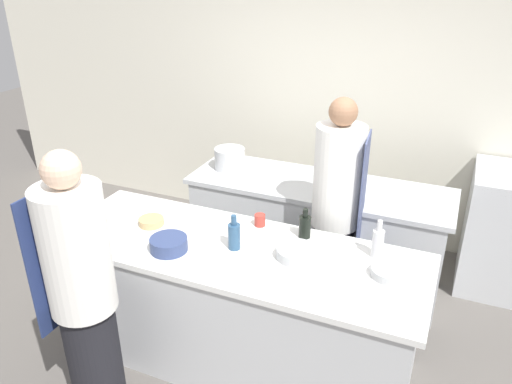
# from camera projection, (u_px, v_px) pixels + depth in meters

# --- Properties ---
(ground_plane) EXTENTS (16.00, 16.00, 0.00)m
(ground_plane) POSITION_uv_depth(u_px,v_px,m) (237.00, 355.00, 3.63)
(ground_plane) COLOR #605B56
(wall_back) EXTENTS (8.00, 0.06, 2.80)m
(wall_back) POSITION_uv_depth(u_px,v_px,m) (329.00, 97.00, 4.81)
(wall_back) COLOR silver
(wall_back) RESTS_ON ground_plane
(prep_counter) EXTENTS (2.49, 0.88, 0.91)m
(prep_counter) POSITION_uv_depth(u_px,v_px,m) (236.00, 304.00, 3.44)
(prep_counter) COLOR silver
(prep_counter) RESTS_ON ground_plane
(pass_counter) EXTENTS (2.20, 0.72, 0.91)m
(pass_counter) POSITION_uv_depth(u_px,v_px,m) (316.00, 231.00, 4.35)
(pass_counter) COLOR silver
(pass_counter) RESTS_ON ground_plane
(chef_at_prep_near) EXTENTS (0.39, 0.37, 1.76)m
(chef_at_prep_near) POSITION_uv_depth(u_px,v_px,m) (83.00, 296.00, 2.83)
(chef_at_prep_near) COLOR black
(chef_at_prep_near) RESTS_ON ground_plane
(chef_at_stove) EXTENTS (0.38, 0.37, 1.78)m
(chef_at_stove) POSITION_uv_depth(u_px,v_px,m) (336.00, 215.00, 3.70)
(chef_at_stove) COLOR black
(chef_at_stove) RESTS_ON ground_plane
(bottle_olive_oil) EXTENTS (0.07, 0.07, 0.26)m
(bottle_olive_oil) POSITION_uv_depth(u_px,v_px,m) (378.00, 242.00, 3.11)
(bottle_olive_oil) COLOR silver
(bottle_olive_oil) RESTS_ON prep_counter
(bottle_vinegar) EXTENTS (0.08, 0.08, 0.24)m
(bottle_vinegar) POSITION_uv_depth(u_px,v_px,m) (234.00, 235.00, 3.20)
(bottle_vinegar) COLOR #2D5175
(bottle_vinegar) RESTS_ON prep_counter
(bottle_wine) EXTENTS (0.08, 0.08, 0.21)m
(bottle_wine) POSITION_uv_depth(u_px,v_px,m) (305.00, 226.00, 3.34)
(bottle_wine) COLOR black
(bottle_wine) RESTS_ON prep_counter
(bowl_mixing_large) EXTENTS (0.24, 0.24, 0.09)m
(bowl_mixing_large) POSITION_uv_depth(u_px,v_px,m) (169.00, 244.00, 3.20)
(bowl_mixing_large) COLOR navy
(bowl_mixing_large) RESTS_ON prep_counter
(bowl_prep_small) EXTENTS (0.18, 0.18, 0.05)m
(bowl_prep_small) POSITION_uv_depth(u_px,v_px,m) (151.00, 222.00, 3.51)
(bowl_prep_small) COLOR tan
(bowl_prep_small) RESTS_ON prep_counter
(bowl_ceramic_blue) EXTENTS (0.25, 0.25, 0.07)m
(bowl_ceramic_blue) POSITION_uv_depth(u_px,v_px,m) (296.00, 253.00, 3.13)
(bowl_ceramic_blue) COLOR #B7BABC
(bowl_ceramic_blue) RESTS_ON prep_counter
(bowl_wooden_salad) EXTENTS (0.22, 0.22, 0.05)m
(bowl_wooden_salad) POSITION_uv_depth(u_px,v_px,m) (389.00, 272.00, 2.95)
(bowl_wooden_salad) COLOR #B7BABC
(bowl_wooden_salad) RESTS_ON prep_counter
(cup) EXTENTS (0.08, 0.08, 0.08)m
(cup) POSITION_uv_depth(u_px,v_px,m) (260.00, 220.00, 3.50)
(cup) COLOR #B2382D
(cup) RESTS_ON prep_counter
(cutting_board) EXTENTS (0.38, 0.18, 0.01)m
(cutting_board) POSITION_uv_depth(u_px,v_px,m) (126.00, 210.00, 3.72)
(cutting_board) COLOR white
(cutting_board) RESTS_ON prep_counter
(stockpot) EXTENTS (0.27, 0.27, 0.19)m
(stockpot) POSITION_uv_depth(u_px,v_px,m) (230.00, 159.00, 4.43)
(stockpot) COLOR silver
(stockpot) RESTS_ON pass_counter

